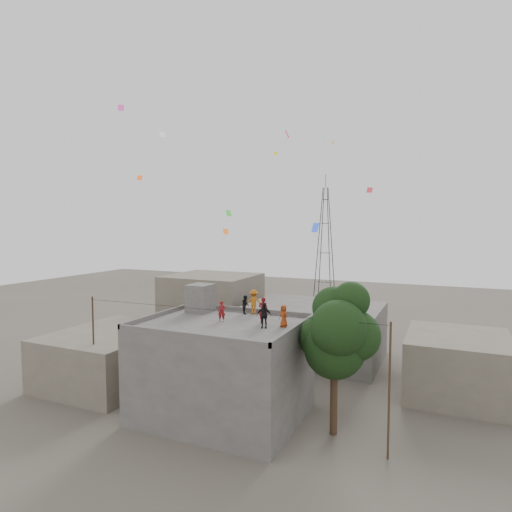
{
  "coord_description": "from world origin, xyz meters",
  "views": [
    {
      "loc": [
        13.04,
        -23.78,
        12.43
      ],
      "look_at": [
        1.45,
        2.08,
        10.34
      ],
      "focal_mm": 30.0,
      "sensor_mm": 36.0,
      "label": 1
    }
  ],
  "objects": [
    {
      "name": "main_building",
      "position": [
        0.0,
        0.0,
        3.05
      ],
      "size": [
        10.0,
        8.0,
        6.1
      ],
      "color": "#524F4D",
      "rests_on": "ground"
    },
    {
      "name": "stair_head_box",
      "position": [
        -3.2,
        2.6,
        7.1
      ],
      "size": [
        1.6,
        1.8,
        2.0
      ],
      "primitive_type": "cube",
      "color": "#524F4D",
      "rests_on": "main_building"
    },
    {
      "name": "person_orange_adult",
      "position": [
        0.67,
        3.4,
        6.97
      ],
      "size": [
        1.29,
        1.07,
        1.74
      ],
      "primitive_type": "imported",
      "rotation": [
        0.0,
        0.0,
        -2.7
      ],
      "color": "#B86115",
      "rests_on": "main_building"
    },
    {
      "name": "person_red_child",
      "position": [
        -0.26,
        0.42,
        6.77
      ],
      "size": [
        0.58,
        0.5,
        1.34
      ],
      "primitive_type": "imported",
      "rotation": [
        0.0,
        0.0,
        0.45
      ],
      "color": "maroon",
      "rests_on": "main_building"
    },
    {
      "name": "parapet",
      "position": [
        0.0,
        0.0,
        6.25
      ],
      "size": [
        10.0,
        8.0,
        0.3
      ],
      "color": "#524F4D",
      "rests_on": "main_building"
    },
    {
      "name": "person_red_adult",
      "position": [
        2.44,
        1.03,
        6.95
      ],
      "size": [
        0.66,
        0.48,
        1.7
      ],
      "primitive_type": "imported",
      "rotation": [
        0.0,
        0.0,
        3.26
      ],
      "color": "#630F10",
      "rests_on": "main_building"
    },
    {
      "name": "person_dark_adult",
      "position": [
        2.93,
        -0.04,
        6.87
      ],
      "size": [
        0.98,
        0.64,
        1.55
      ],
      "primitive_type": "imported",
      "rotation": [
        0.0,
        0.0,
        0.32
      ],
      "color": "black",
      "rests_on": "main_building"
    },
    {
      "name": "person_dark_child",
      "position": [
        0.11,
        3.25,
        6.76
      ],
      "size": [
        0.76,
        0.81,
        1.32
      ],
      "primitive_type": "imported",
      "rotation": [
        0.0,
        0.0,
        2.14
      ],
      "color": "black",
      "rests_on": "main_building"
    },
    {
      "name": "kites",
      "position": [
        -1.11,
        6.67,
        16.61
      ],
      "size": [
        18.95,
        18.61,
        10.14
      ],
      "color": "orange",
      "rests_on": "ground"
    },
    {
      "name": "ground",
      "position": [
        0.0,
        0.0,
        0.0
      ],
      "size": [
        140.0,
        140.0,
        0.0
      ],
      "primitive_type": "plane",
      "color": "#4B453E",
      "rests_on": "ground"
    },
    {
      "name": "neighbor_east",
      "position": [
        14.0,
        10.0,
        2.2
      ],
      "size": [
        7.0,
        8.0,
        4.4
      ],
      "primitive_type": "cube",
      "color": "#645B4F",
      "rests_on": "ground"
    },
    {
      "name": "person_orange_child",
      "position": [
        3.95,
        0.69,
        6.78
      ],
      "size": [
        0.8,
        0.72,
        1.37
      ],
      "primitive_type": "imported",
      "rotation": [
        0.0,
        0.0,
        -0.56
      ],
      "color": "#993811",
      "rests_on": "main_building"
    },
    {
      "name": "transmission_tower",
      "position": [
        -4.0,
        40.0,
        9.07
      ],
      "size": [
        2.97,
        2.97,
        20.01
      ],
      "color": "black",
      "rests_on": "ground"
    },
    {
      "name": "tree",
      "position": [
        7.37,
        0.6,
        6.1
      ],
      "size": [
        4.9,
        4.6,
        9.1
      ],
      "color": "black",
      "rests_on": "ground"
    },
    {
      "name": "neighbor_northwest",
      "position": [
        -10.0,
        16.0,
        3.5
      ],
      "size": [
        9.0,
        8.0,
        7.0
      ],
      "primitive_type": "cube",
      "color": "#645B4F",
      "rests_on": "ground"
    },
    {
      "name": "neighbor_north",
      "position": [
        2.0,
        14.0,
        2.5
      ],
      "size": [
        12.0,
        9.0,
        5.0
      ],
      "primitive_type": "cube",
      "color": "#524F4D",
      "rests_on": "ground"
    },
    {
      "name": "utility_line",
      "position": [
        0.5,
        -1.25,
        3.83
      ],
      "size": [
        20.12,
        0.62,
        7.4
      ],
      "color": "black",
      "rests_on": "ground"
    },
    {
      "name": "neighbor_west",
      "position": [
        -11.0,
        2.0,
        2.0
      ],
      "size": [
        8.0,
        10.0,
        4.0
      ],
      "primitive_type": "cube",
      "color": "#645B4F",
      "rests_on": "ground"
    }
  ]
}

